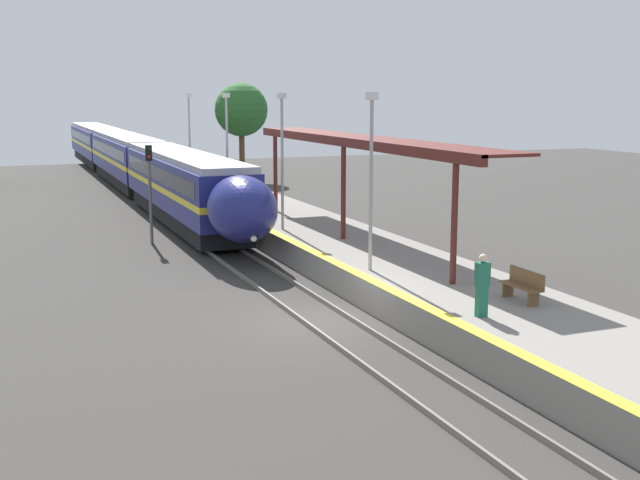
{
  "coord_description": "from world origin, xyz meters",
  "views": [
    {
      "loc": [
        -8.83,
        -21.54,
        6.72
      ],
      "look_at": [
        0.55,
        1.77,
        2.14
      ],
      "focal_mm": 45.0,
      "sensor_mm": 36.0,
      "label": 1
    }
  ],
  "objects_px": {
    "person_waiting": "(482,284)",
    "lamppost_farthest": "(190,134)",
    "lamppost_far": "(227,142)",
    "platform_bench": "(523,285)",
    "railway_signal": "(150,184)",
    "lamppost_mid": "(282,153)",
    "lamppost_near": "(371,171)",
    "train": "(130,158)"
  },
  "relations": [
    {
      "from": "person_waiting",
      "to": "lamppost_farthest",
      "type": "distance_m",
      "value": 32.44
    },
    {
      "from": "platform_bench",
      "to": "person_waiting",
      "type": "height_order",
      "value": "person_waiting"
    },
    {
      "from": "platform_bench",
      "to": "lamppost_far",
      "type": "height_order",
      "value": "lamppost_far"
    },
    {
      "from": "person_waiting",
      "to": "lamppost_far",
      "type": "relative_size",
      "value": 0.29
    },
    {
      "from": "lamppost_far",
      "to": "platform_bench",
      "type": "bearing_deg",
      "value": -84.4
    },
    {
      "from": "train",
      "to": "lamppost_far",
      "type": "xyz_separation_m",
      "value": [
        2.35,
        -17.88,
        2.12
      ]
    },
    {
      "from": "train",
      "to": "lamppost_near",
      "type": "height_order",
      "value": "lamppost_near"
    },
    {
      "from": "railway_signal",
      "to": "lamppost_farthest",
      "type": "xyz_separation_m",
      "value": [
        4.88,
        13.29,
        1.55
      ]
    },
    {
      "from": "train",
      "to": "lamppost_far",
      "type": "distance_m",
      "value": 18.16
    },
    {
      "from": "platform_bench",
      "to": "lamppost_farthest",
      "type": "bearing_deg",
      "value": 94.05
    },
    {
      "from": "lamppost_near",
      "to": "lamppost_far",
      "type": "relative_size",
      "value": 1.0
    },
    {
      "from": "railway_signal",
      "to": "lamppost_far",
      "type": "bearing_deg",
      "value": 43.11
    },
    {
      "from": "railway_signal",
      "to": "platform_bench",
      "type": "bearing_deg",
      "value": -68.61
    },
    {
      "from": "railway_signal",
      "to": "lamppost_near",
      "type": "bearing_deg",
      "value": -69.24
    },
    {
      "from": "person_waiting",
      "to": "lamppost_near",
      "type": "xyz_separation_m",
      "value": [
        -0.26,
        6.19,
        2.42
      ]
    },
    {
      "from": "railway_signal",
      "to": "lamppost_farthest",
      "type": "distance_m",
      "value": 14.24
    },
    {
      "from": "person_waiting",
      "to": "railway_signal",
      "type": "bearing_deg",
      "value": 105.1
    },
    {
      "from": "platform_bench",
      "to": "lamppost_far",
      "type": "relative_size",
      "value": 0.27
    },
    {
      "from": "person_waiting",
      "to": "railway_signal",
      "type": "distance_m",
      "value": 19.76
    },
    {
      "from": "person_waiting",
      "to": "lamppost_near",
      "type": "distance_m",
      "value": 6.65
    },
    {
      "from": "platform_bench",
      "to": "lamppost_near",
      "type": "distance_m",
      "value": 6.37
    },
    {
      "from": "person_waiting",
      "to": "lamppost_mid",
      "type": "height_order",
      "value": "lamppost_mid"
    },
    {
      "from": "train",
      "to": "person_waiting",
      "type": "relative_size",
      "value": 36.42
    },
    {
      "from": "platform_bench",
      "to": "lamppost_farthest",
      "type": "distance_m",
      "value": 31.63
    },
    {
      "from": "person_waiting",
      "to": "train",
      "type": "bearing_deg",
      "value": 93.6
    },
    {
      "from": "person_waiting",
      "to": "lamppost_farthest",
      "type": "xyz_separation_m",
      "value": [
        -0.26,
        32.35,
        2.42
      ]
    },
    {
      "from": "train",
      "to": "railway_signal",
      "type": "xyz_separation_m",
      "value": [
        -2.53,
        -22.45,
        0.57
      ]
    },
    {
      "from": "railway_signal",
      "to": "lamppost_far",
      "type": "height_order",
      "value": "lamppost_far"
    },
    {
      "from": "train",
      "to": "platform_bench",
      "type": "distance_m",
      "value": 40.84
    },
    {
      "from": "lamppost_mid",
      "to": "lamppost_far",
      "type": "relative_size",
      "value": 1.0
    },
    {
      "from": "train",
      "to": "lamppost_mid",
      "type": "distance_m",
      "value": 26.79
    },
    {
      "from": "lamppost_far",
      "to": "lamppost_farthest",
      "type": "distance_m",
      "value": 8.72
    },
    {
      "from": "lamppost_mid",
      "to": "lamppost_farthest",
      "type": "bearing_deg",
      "value": 90.0
    },
    {
      "from": "platform_bench",
      "to": "train",
      "type": "bearing_deg",
      "value": 96.43
    },
    {
      "from": "train",
      "to": "platform_bench",
      "type": "height_order",
      "value": "train"
    },
    {
      "from": "railway_signal",
      "to": "lamppost_far",
      "type": "relative_size",
      "value": 0.77
    },
    {
      "from": "person_waiting",
      "to": "lamppost_near",
      "type": "height_order",
      "value": "lamppost_near"
    },
    {
      "from": "lamppost_near",
      "to": "train",
      "type": "bearing_deg",
      "value": 93.81
    },
    {
      "from": "lamppost_mid",
      "to": "person_waiting",
      "type": "bearing_deg",
      "value": -88.99
    },
    {
      "from": "lamppost_near",
      "to": "lamppost_farthest",
      "type": "height_order",
      "value": "same"
    },
    {
      "from": "lamppost_near",
      "to": "lamppost_farthest",
      "type": "xyz_separation_m",
      "value": [
        0.0,
        26.16,
        0.0
      ]
    },
    {
      "from": "lamppost_mid",
      "to": "lamppost_far",
      "type": "xyz_separation_m",
      "value": [
        0.0,
        8.72,
        0.0
      ]
    }
  ]
}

